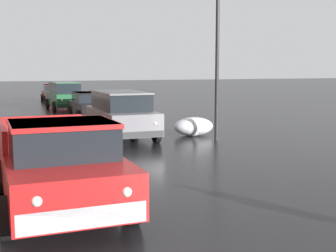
{
  "coord_description": "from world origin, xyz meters",
  "views": [
    {
      "loc": [
        -3.45,
        -2.62,
        2.68
      ],
      "look_at": [
        0.85,
        7.93,
        1.25
      ],
      "focal_mm": 48.8,
      "sensor_mm": 36.0,
      "label": 1
    }
  ],
  "objects_px": {
    "suv_green_parked_far_down_block": "(65,95)",
    "street_lamp_post": "(217,47)",
    "pickup_truck_red_approaching_near_lane": "(59,164)",
    "sedan_maroon_queued_behind_truck": "(54,93)",
    "sedan_black_parked_kerbside_mid": "(89,105)",
    "suv_grey_parked_kerbside_close": "(121,113)"
  },
  "relations": [
    {
      "from": "suv_green_parked_far_down_block",
      "to": "street_lamp_post",
      "type": "relative_size",
      "value": 0.77
    },
    {
      "from": "pickup_truck_red_approaching_near_lane",
      "to": "street_lamp_post",
      "type": "xyz_separation_m",
      "value": [
        6.79,
        6.34,
        2.57
      ]
    },
    {
      "from": "pickup_truck_red_approaching_near_lane",
      "to": "suv_green_parked_far_down_block",
      "type": "xyz_separation_m",
      "value": [
        3.65,
        21.24,
        0.11
      ]
    },
    {
      "from": "street_lamp_post",
      "to": "suv_grey_parked_kerbside_close",
      "type": "bearing_deg",
      "value": 151.26
    },
    {
      "from": "suv_grey_parked_kerbside_close",
      "to": "sedan_maroon_queued_behind_truck",
      "type": "distance_m",
      "value": 20.68
    },
    {
      "from": "pickup_truck_red_approaching_near_lane",
      "to": "sedan_maroon_queued_behind_truck",
      "type": "xyz_separation_m",
      "value": [
        4.07,
        28.76,
        -0.13
      ]
    },
    {
      "from": "pickup_truck_red_approaching_near_lane",
      "to": "sedan_maroon_queued_behind_truck",
      "type": "bearing_deg",
      "value": 81.95
    },
    {
      "from": "suv_green_parked_far_down_block",
      "to": "street_lamp_post",
      "type": "xyz_separation_m",
      "value": [
        3.14,
        -14.9,
        2.47
      ]
    },
    {
      "from": "suv_grey_parked_kerbside_close",
      "to": "sedan_black_parked_kerbside_mid",
      "type": "distance_m",
      "value": 7.55
    },
    {
      "from": "suv_green_parked_far_down_block",
      "to": "street_lamp_post",
      "type": "height_order",
      "value": "street_lamp_post"
    },
    {
      "from": "pickup_truck_red_approaching_near_lane",
      "to": "sedan_maroon_queued_behind_truck",
      "type": "relative_size",
      "value": 1.27
    },
    {
      "from": "sedan_black_parked_kerbside_mid",
      "to": "suv_green_parked_far_down_block",
      "type": "distance_m",
      "value": 5.63
    },
    {
      "from": "pickup_truck_red_approaching_near_lane",
      "to": "suv_grey_parked_kerbside_close",
      "type": "bearing_deg",
      "value": 66.07
    },
    {
      "from": "sedan_maroon_queued_behind_truck",
      "to": "suv_green_parked_far_down_block",
      "type": "bearing_deg",
      "value": -93.16
    },
    {
      "from": "pickup_truck_red_approaching_near_lane",
      "to": "sedan_black_parked_kerbside_mid",
      "type": "distance_m",
      "value": 16.14
    },
    {
      "from": "pickup_truck_red_approaching_near_lane",
      "to": "street_lamp_post",
      "type": "bearing_deg",
      "value": 43.02
    },
    {
      "from": "pickup_truck_red_approaching_near_lane",
      "to": "suv_green_parked_far_down_block",
      "type": "distance_m",
      "value": 21.55
    },
    {
      "from": "sedan_maroon_queued_behind_truck",
      "to": "pickup_truck_red_approaching_near_lane",
      "type": "bearing_deg",
      "value": -98.05
    },
    {
      "from": "suv_green_parked_far_down_block",
      "to": "sedan_maroon_queued_behind_truck",
      "type": "bearing_deg",
      "value": 86.84
    },
    {
      "from": "pickup_truck_red_approaching_near_lane",
      "to": "suv_green_parked_far_down_block",
      "type": "height_order",
      "value": "suv_green_parked_far_down_block"
    },
    {
      "from": "pickup_truck_red_approaching_near_lane",
      "to": "sedan_maroon_queued_behind_truck",
      "type": "height_order",
      "value": "pickup_truck_red_approaching_near_lane"
    },
    {
      "from": "street_lamp_post",
      "to": "sedan_maroon_queued_behind_truck",
      "type": "bearing_deg",
      "value": 96.92
    }
  ]
}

